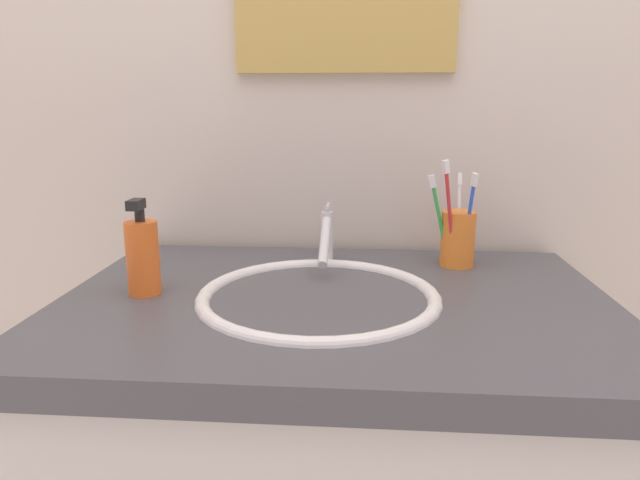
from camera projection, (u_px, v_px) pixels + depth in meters
tiled_wall_back at (345, 98)px, 1.20m from camera, size 2.11×0.04×2.40m
sink_basin at (319, 323)px, 0.94m from camera, size 0.40×0.40×0.13m
faucet at (326, 238)px, 1.09m from camera, size 0.02×0.17×0.12m
toothbrush_cup at (458, 239)px, 1.10m from camera, size 0.07×0.07×0.11m
toothbrush_green at (439, 214)px, 1.08m from camera, size 0.05×0.01×0.17m
toothbrush_blue at (469, 214)px, 1.06m from camera, size 0.02×0.04×0.18m
toothbrush_red at (449, 208)px, 1.06m from camera, size 0.04×0.03×0.21m
toothbrush_white at (459, 211)px, 1.12m from camera, size 0.01×0.05×0.17m
soap_dispenser at (143, 256)px, 0.93m from camera, size 0.05×0.06×0.16m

